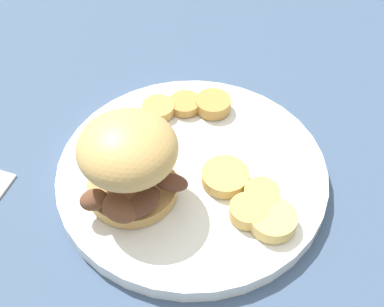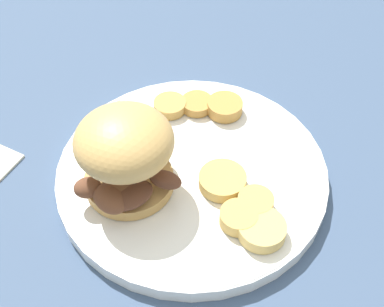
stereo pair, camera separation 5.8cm
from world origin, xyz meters
TOP-DOWN VIEW (x-y plane):
  - ground_plane at (0.00, 0.00)m, footprint 4.00×4.00m
  - dinner_plate at (0.00, 0.00)m, footprint 0.31×0.31m
  - sandwich at (0.07, -0.02)m, footprint 0.13×0.11m
  - potato_round_0 at (-0.01, 0.11)m, footprint 0.05×0.05m
  - potato_round_1 at (-0.02, 0.04)m, footprint 0.05×0.05m
  - potato_round_2 at (-0.03, -0.10)m, footprint 0.04×0.04m
  - potato_round_3 at (0.00, 0.09)m, footprint 0.04×0.04m
  - potato_round_4 at (-0.03, 0.08)m, footprint 0.04×0.04m
  - potato_round_5 at (-0.08, -0.05)m, footprint 0.04×0.04m
  - potato_round_6 at (-0.06, -0.08)m, footprint 0.04×0.04m

SIDE VIEW (x-z plane):
  - ground_plane at x=0.00m, z-range 0.00..0.00m
  - dinner_plate at x=0.00m, z-range 0.00..0.02m
  - potato_round_6 at x=-0.06m, z-range 0.02..0.03m
  - potato_round_2 at x=-0.03m, z-range 0.02..0.03m
  - potato_round_1 at x=-0.02m, z-range 0.02..0.03m
  - potato_round_0 at x=-0.01m, z-range 0.02..0.04m
  - potato_round_4 at x=-0.03m, z-range 0.02..0.04m
  - potato_round_5 at x=-0.08m, z-range 0.02..0.04m
  - potato_round_3 at x=0.00m, z-range 0.02..0.04m
  - sandwich at x=0.07m, z-range 0.02..0.12m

